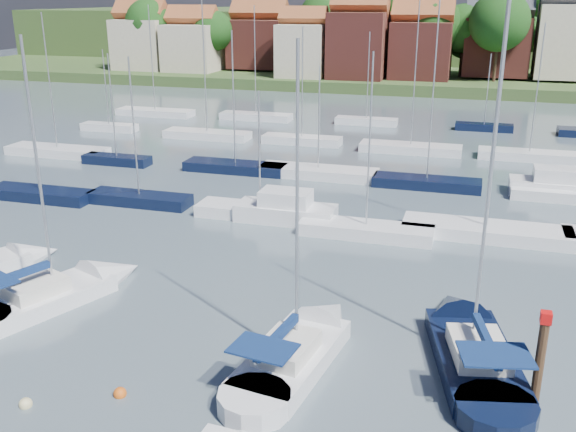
% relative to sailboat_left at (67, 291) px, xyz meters
% --- Properties ---
extents(ground, '(260.00, 260.00, 0.00)m').
position_rel_sailboat_left_xyz_m(ground, '(12.87, 34.90, -0.36)').
color(ground, '#485A62').
rests_on(ground, ground).
extents(sailboat_left, '(6.63, 10.96, 14.56)m').
position_rel_sailboat_left_xyz_m(sailboat_left, '(0.00, 0.00, 0.00)').
color(sailboat_left, silver).
rests_on(sailboat_left, ground).
extents(sailboat_centre, '(4.39, 11.14, 14.77)m').
position_rel_sailboat_left_xyz_m(sailboat_centre, '(13.38, -1.86, -0.00)').
color(sailboat_centre, silver).
rests_on(sailboat_centre, ground).
extents(sailboat_navy, '(5.66, 12.13, 16.25)m').
position_rel_sailboat_left_xyz_m(sailboat_navy, '(20.34, 0.53, -0.00)').
color(sailboat_navy, black).
rests_on(sailboat_navy, ground).
extents(timber_piling, '(0.40, 0.40, 6.39)m').
position_rel_sailboat_left_xyz_m(timber_piling, '(22.94, -3.23, 0.74)').
color(timber_piling, '#4C331E').
rests_on(timber_piling, ground).
extents(buoy_b, '(0.52, 0.52, 0.52)m').
position_rel_sailboat_left_xyz_m(buoy_b, '(4.11, -8.67, -0.36)').
color(buoy_b, beige).
rests_on(buoy_b, ground).
extents(buoy_c, '(0.53, 0.53, 0.53)m').
position_rel_sailboat_left_xyz_m(buoy_c, '(7.25, -7.01, -0.36)').
color(buoy_c, '#D85914').
rests_on(buoy_c, ground).
extents(buoy_e, '(0.50, 0.50, 0.50)m').
position_rel_sailboat_left_xyz_m(buoy_e, '(14.24, 1.24, -0.36)').
color(buoy_e, '#D85914').
rests_on(buoy_e, ground).
extents(buoy_g, '(0.53, 0.53, 0.53)m').
position_rel_sailboat_left_xyz_m(buoy_g, '(21.71, -1.84, -0.36)').
color(buoy_g, beige).
rests_on(buoy_g, ground).
extents(marina_field, '(79.62, 41.41, 15.93)m').
position_rel_sailboat_left_xyz_m(marina_field, '(14.77, 30.05, 0.07)').
color(marina_field, silver).
rests_on(marina_field, ground).
extents(far_shore_town, '(212.46, 90.00, 22.27)m').
position_rel_sailboat_left_xyz_m(far_shore_town, '(15.09, 127.57, 4.25)').
color(far_shore_town, '#3F5128').
rests_on(far_shore_town, ground).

